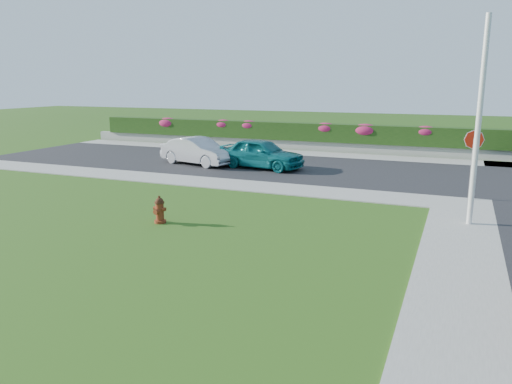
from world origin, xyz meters
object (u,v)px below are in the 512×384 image
at_px(sedan_silver, 198,151).
at_px(stop_sign, 473,148).
at_px(fire_hydrant, 160,210).
at_px(sedan_teal, 261,153).
at_px(utility_pole, 478,124).

height_order(sedan_silver, stop_sign, stop_sign).
bearing_deg(fire_hydrant, sedan_teal, 99.60).
xyz_separation_m(fire_hydrant, sedan_silver, (-4.16, 9.96, 0.33)).
bearing_deg(fire_hydrant, sedan_silver, 118.20).
xyz_separation_m(utility_pole, stop_sign, (0.00, 3.49, -1.14)).
xyz_separation_m(sedan_teal, stop_sign, (9.49, -3.29, 1.13)).
xyz_separation_m(fire_hydrant, stop_sign, (8.77, 6.85, 1.50)).
relative_size(fire_hydrant, sedan_teal, 0.20).
relative_size(utility_pole, stop_sign, 2.38).
height_order(sedan_teal, utility_pole, utility_pole).
bearing_deg(fire_hydrant, stop_sign, 43.55).
xyz_separation_m(fire_hydrant, utility_pole, (8.77, 3.37, 2.65)).
xyz_separation_m(sedan_teal, utility_pole, (9.49, -6.77, 2.28)).
bearing_deg(stop_sign, sedan_teal, 171.81).
bearing_deg(fire_hydrant, utility_pole, 26.55).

